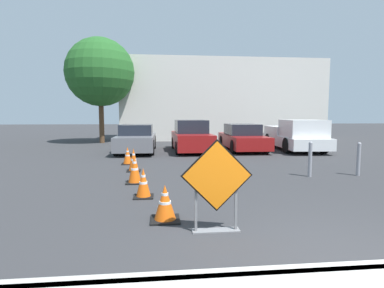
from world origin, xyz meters
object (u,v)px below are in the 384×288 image
object	(u,v)px
parked_car_nearest	(137,139)
pickup_truck	(296,137)
traffic_cone_third	(135,169)
parked_car_third	(242,138)
traffic_cone_fifth	(128,156)
bollard_second	(359,158)
parked_car_second	(191,137)
traffic_cone_fourth	(134,160)
road_closed_sign	(217,183)
traffic_cone_nearest	(165,203)
traffic_cone_second	(143,183)
bollard_nearest	(310,158)

from	to	relation	value
parked_car_nearest	pickup_truck	distance (m)	8.28
traffic_cone_third	parked_car_third	bearing A→B (deg)	55.67
traffic_cone_fifth	bollard_second	bearing A→B (deg)	-21.57
parked_car_second	pickup_truck	bearing A→B (deg)	175.55
parked_car_third	pickup_truck	world-z (taller)	pickup_truck
parked_car_second	traffic_cone_fourth	bearing A→B (deg)	63.80
road_closed_sign	traffic_cone_third	distance (m)	3.98
traffic_cone_nearest	traffic_cone_third	world-z (taller)	traffic_cone_third
traffic_cone_second	traffic_cone_third	size ratio (longest dim) A/B	0.86
pickup_truck	parked_car_third	bearing A→B (deg)	-7.22
pickup_truck	traffic_cone_nearest	bearing A→B (deg)	58.38
traffic_cone_fifth	parked_car_third	distance (m)	6.95
traffic_cone_second	pickup_truck	world-z (taller)	pickup_truck
traffic_cone_nearest	pickup_truck	xyz separation A→B (m)	(6.97, 9.82, 0.42)
road_closed_sign	traffic_cone_second	size ratio (longest dim) A/B	2.24
traffic_cone_fourth	pickup_truck	bearing A→B (deg)	32.49
parked_car_nearest	parked_car_third	bearing A→B (deg)	-176.80
bollard_second	traffic_cone_nearest	bearing A→B (deg)	-150.73
traffic_cone_second	traffic_cone_fifth	xyz separation A→B (m)	(-0.86, 4.66, 0.00)
traffic_cone_nearest	traffic_cone_second	size ratio (longest dim) A/B	0.96
traffic_cone_third	traffic_cone_nearest	bearing A→B (deg)	-75.27
traffic_cone_third	bollard_second	size ratio (longest dim) A/B	0.75
bollard_second	traffic_cone_second	bearing A→B (deg)	-164.44
traffic_cone_nearest	traffic_cone_second	distance (m)	1.61
traffic_cone_fourth	bollard_nearest	xyz separation A→B (m)	(5.36, -1.43, 0.19)
parked_car_second	bollard_nearest	distance (m)	7.37
traffic_cone_fourth	parked_car_nearest	world-z (taller)	parked_car_nearest
parked_car_nearest	traffic_cone_nearest	bearing A→B (deg)	97.72
road_closed_sign	traffic_cone_nearest	xyz separation A→B (m)	(-0.80, 0.62, -0.49)
road_closed_sign	parked_car_second	xyz separation A→B (m)	(0.66, 10.71, -0.08)
traffic_cone_fifth	traffic_cone_fourth	bearing A→B (deg)	-76.16
bollard_nearest	bollard_second	size ratio (longest dim) A/B	1.04
road_closed_sign	traffic_cone_second	world-z (taller)	road_closed_sign
road_closed_sign	pickup_truck	size ratio (longest dim) A/B	0.28
parked_car_second	parked_car_third	world-z (taller)	parked_car_second
traffic_cone_fifth	parked_car_second	world-z (taller)	parked_car_second
traffic_cone_third	parked_car_second	xyz separation A→B (m)	(2.25, 7.09, 0.34)
traffic_cone_second	bollard_nearest	xyz separation A→B (m)	(4.85, 1.78, 0.24)
pickup_truck	bollard_nearest	bearing A→B (deg)	72.02
traffic_cone_fourth	pickup_truck	world-z (taller)	pickup_truck
road_closed_sign	traffic_cone_second	distance (m)	2.56
parked_car_second	pickup_truck	size ratio (longest dim) A/B	0.83
traffic_cone_second	parked_car_third	xyz separation A→B (m)	(4.70, 8.80, 0.32)
traffic_cone_second	parked_car_second	xyz separation A→B (m)	(1.93, 8.54, 0.40)
traffic_cone_fourth	traffic_cone_nearest	bearing A→B (deg)	-78.41
traffic_cone_third	bollard_second	world-z (taller)	bollard_second
parked_car_nearest	parked_car_second	world-z (taller)	parked_car_second
parked_car_third	bollard_second	bearing A→B (deg)	104.45
traffic_cone_third	parked_car_nearest	world-z (taller)	parked_car_nearest
parked_car_second	parked_car_third	xyz separation A→B (m)	(2.77, 0.26, -0.08)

